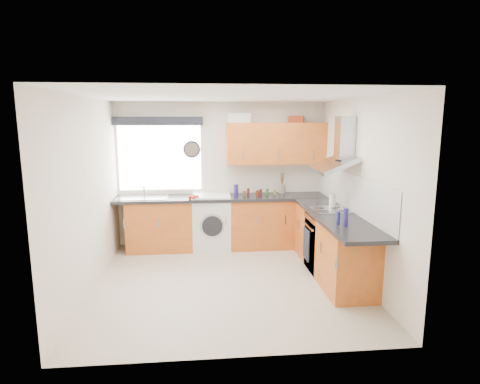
{
  "coord_description": "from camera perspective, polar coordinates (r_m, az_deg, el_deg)",
  "views": [
    {
      "loc": [
        -0.33,
        -5.22,
        2.21
      ],
      "look_at": [
        0.25,
        0.85,
        1.1
      ],
      "focal_mm": 30.0,
      "sensor_mm": 36.0,
      "label": 1
    }
  ],
  "objects": [
    {
      "name": "jar_5",
      "position": [
        6.83,
        1.17,
        -0.05
      ],
      "size": [
        0.04,
        0.04,
        0.14
      ],
      "primitive_type": "cylinder",
      "color": "#381418",
      "rests_on": "worktop_back"
    },
    {
      "name": "base_cab_corner",
      "position": [
        7.19,
        9.5,
        -4.16
      ],
      "size": [
        0.6,
        0.6,
        0.86
      ],
      "primitive_type": "cube",
      "color": "#AF521C",
      "rests_on": "ground_plane"
    },
    {
      "name": "hob_plate",
      "position": [
        5.95,
        12.59,
        -2.48
      ],
      "size": [
        0.52,
        0.52,
        0.01
      ],
      "primitive_type": "cube",
      "color": "#A4AAB7",
      "rests_on": "worktop_right"
    },
    {
      "name": "jar_6",
      "position": [
        6.99,
        4.95,
        -0.05
      ],
      "size": [
        0.05,
        0.05,
        0.09
      ],
      "primitive_type": "cylinder",
      "color": "olive",
      "rests_on": "worktop_back"
    },
    {
      "name": "window_blind",
      "position": [
        6.95,
        -11.57,
        9.87
      ],
      "size": [
        1.5,
        0.18,
        0.14
      ],
      "primitive_type": "cube",
      "color": "black",
      "rests_on": "wall_back"
    },
    {
      "name": "ceiling",
      "position": [
        5.23,
        -1.9,
        13.48
      ],
      "size": [
        3.6,
        3.6,
        0.02
      ],
      "primitive_type": "cube",
      "color": "white",
      "rests_on": "wall_back"
    },
    {
      "name": "sink",
      "position": [
        6.91,
        -13.69,
        -0.48
      ],
      "size": [
        0.84,
        0.46,
        0.1
      ],
      "primitive_type": null,
      "color": "#A4AAB7",
      "rests_on": "worktop_back"
    },
    {
      "name": "extractor_hood",
      "position": [
        5.86,
        13.85,
        5.71
      ],
      "size": [
        0.52,
        0.78,
        0.66
      ],
      "primitive_type": null,
      "color": "#A4AAB7",
      "rests_on": "wall_right"
    },
    {
      "name": "base_cab_right",
      "position": [
        5.95,
        12.94,
        -7.37
      ],
      "size": [
        0.58,
        2.1,
        0.86
      ],
      "primitive_type": "cube",
      "color": "#AF521C",
      "rests_on": "ground_plane"
    },
    {
      "name": "wall_left",
      "position": [
        5.51,
        -20.86,
        -0.41
      ],
      "size": [
        0.02,
        3.6,
        2.5
      ],
      "primitive_type": "cube",
      "color": "silver",
      "rests_on": "ground_plane"
    },
    {
      "name": "washing_machine",
      "position": [
        6.96,
        -4.03,
        -4.19
      ],
      "size": [
        0.65,
        0.63,
        0.94
      ],
      "primitive_type": "cube",
      "rotation": [
        0.0,
        0.0,
        -0.02
      ],
      "color": "silver",
      "rests_on": "ground_plane"
    },
    {
      "name": "storage_box",
      "position": [
        7.13,
        7.98,
        10.21
      ],
      "size": [
        0.3,
        0.27,
        0.11
      ],
      "primitive_type": "cube",
      "rotation": [
        0.0,
        0.0,
        -0.31
      ],
      "color": "#A03918",
      "rests_on": "upper_cabinets"
    },
    {
      "name": "bottle_1",
      "position": [
        5.1,
        14.81,
        -3.53
      ],
      "size": [
        0.06,
        0.06,
        0.22
      ],
      "primitive_type": "cylinder",
      "color": "navy",
      "rests_on": "worktop_right"
    },
    {
      "name": "base_cab_back",
      "position": [
        6.96,
        -3.39,
        -4.5
      ],
      "size": [
        3.0,
        0.58,
        0.86
      ],
      "primitive_type": "cube",
      "color": "#AF521C",
      "rests_on": "ground_plane"
    },
    {
      "name": "oven",
      "position": [
        6.08,
        12.4,
        -7.0
      ],
      "size": [
        0.56,
        0.58,
        0.85
      ],
      "primitive_type": "cube",
      "color": "black",
      "rests_on": "ground_plane"
    },
    {
      "name": "worktop_back",
      "position": [
        6.86,
        -2.6,
        -0.83
      ],
      "size": [
        3.6,
        0.62,
        0.05
      ],
      "primitive_type": "cube",
      "color": "black",
      "rests_on": "base_cab_back"
    },
    {
      "name": "upper_cabinets",
      "position": [
        6.97,
        5.17,
        6.91
      ],
      "size": [
        1.7,
        0.35,
        0.7
      ],
      "primitive_type": "cube",
      "color": "#AF521C",
      "rests_on": "wall_back"
    },
    {
      "name": "utensil_pot",
      "position": [
        7.17,
        6.0,
        0.43
      ],
      "size": [
        0.11,
        0.11,
        0.15
      ],
      "primitive_type": "cylinder",
      "rotation": [
        0.0,
        0.0,
        0.06
      ],
      "color": "gray",
      "rests_on": "worktop_back"
    },
    {
      "name": "jar_2",
      "position": [
        6.8,
        2.51,
        -0.23
      ],
      "size": [
        0.07,
        0.07,
        0.11
      ],
      "primitive_type": "cylinder",
      "color": "#511E11",
      "rests_on": "worktop_back"
    },
    {
      "name": "jar_1",
      "position": [
        6.82,
        0.64,
        -0.24
      ],
      "size": [
        0.06,
        0.06,
        0.1
      ],
      "primitive_type": "cylinder",
      "color": "brown",
      "rests_on": "worktop_back"
    },
    {
      "name": "jar_3",
      "position": [
        6.95,
        3.91,
        -0.01
      ],
      "size": [
        0.05,
        0.05,
        0.11
      ],
      "primitive_type": "cylinder",
      "color": "#23561F",
      "rests_on": "worktop_back"
    },
    {
      "name": "jar_0",
      "position": [
        6.91,
        2.98,
        -0.05
      ],
      "size": [
        0.05,
        0.05,
        0.11
      ],
      "primitive_type": "cylinder",
      "color": "#401617",
      "rests_on": "worktop_back"
    },
    {
      "name": "worktop_right",
      "position": [
        5.69,
        13.5,
        -3.45
      ],
      "size": [
        0.62,
        2.42,
        0.05
      ],
      "primitive_type": "cube",
      "color": "black",
      "rests_on": "base_cab_right"
    },
    {
      "name": "window",
      "position": [
        7.08,
        -11.31,
        4.77
      ],
      "size": [
        1.4,
        0.02,
        1.1
      ],
      "primitive_type": "cube",
      "color": "silver",
      "rests_on": "wall_back"
    },
    {
      "name": "casserole",
      "position": [
        6.97,
        -0.27,
        10.49
      ],
      "size": [
        0.41,
        0.32,
        0.16
      ],
      "primitive_type": "cube",
      "rotation": [
        0.0,
        0.0,
        0.12
      ],
      "color": "silver",
      "rests_on": "upper_cabinets"
    },
    {
      "name": "ground_plane",
      "position": [
        5.68,
        -1.74,
        -12.6
      ],
      "size": [
        3.6,
        3.6,
        0.0
      ],
      "primitive_type": "plane",
      "color": "beige"
    },
    {
      "name": "kitchen_roll",
      "position": [
        6.08,
        13.02,
        -1.26
      ],
      "size": [
        0.1,
        0.1,
        0.22
      ],
      "primitive_type": "cylinder",
      "rotation": [
        0.0,
        0.0,
        0.02
      ],
      "color": "silver",
      "rests_on": "worktop_right"
    },
    {
      "name": "tomato_cluster",
      "position": [
        6.64,
        -6.62,
        -0.73
      ],
      "size": [
        0.16,
        0.16,
        0.07
      ],
      "primitive_type": null,
      "rotation": [
        0.0,
        0.0,
        0.09
      ],
      "color": "#B3210F",
      "rests_on": "worktop_back"
    },
    {
      "name": "wall_clock",
      "position": [
        7.02,
        -6.87,
        6.04
      ],
      "size": [
        0.3,
        0.04,
        0.3
      ],
      "primitive_type": "cylinder",
      "rotation": [
        1.57,
        0.0,
        0.0
      ],
      "color": "black",
      "rests_on": "wall_back"
    },
    {
      "name": "wall_front",
      "position": [
        3.57,
        0.03,
        -5.33
      ],
      "size": [
        3.6,
        0.02,
        2.5
      ],
      "primitive_type": "cube",
      "color": "silver",
      "rests_on": "ground_plane"
    },
    {
      "name": "bottle_0",
      "position": [
        5.15,
        13.8,
        -3.6
      ],
      "size": [
        0.05,
        0.05,
        0.17
      ],
      "primitive_type": "cylinder",
      "color": "navy",
      "rests_on": "worktop_right"
    },
    {
      "name": "splashback",
      "position": [
        6.0,
        15.32,
        0.06
      ],
      "size": [
        0.01,
        3.0,
        0.54
      ],
      "primitive_type": "cube",
      "color": "white",
      "rests_on": "wall_right"
    },
    {
      "name": "wall_back",
      "position": [
        7.09,
        -2.74,
        2.53
      ],
      "size": [
        3.6,
        0.02,
        2.5
      ],
      "primitive_type": "cube",
      "color": "silver",
      "rests_on": "ground_plane"
    },
    {
      "name": "jar_4",
      "position": [
        6.79,
        -0.57,
        0.19
      ],
      "size": [
        0.07,
        0.07,
        0.21
      ],
      "primitive_type": "cylinder",
      "color": "#1F1955",
      "rests_on": "worktop_back"
    },
    {
      "name": "wall_right",
      "position": [
        5.72,
        16.5,
        0.22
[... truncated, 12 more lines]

